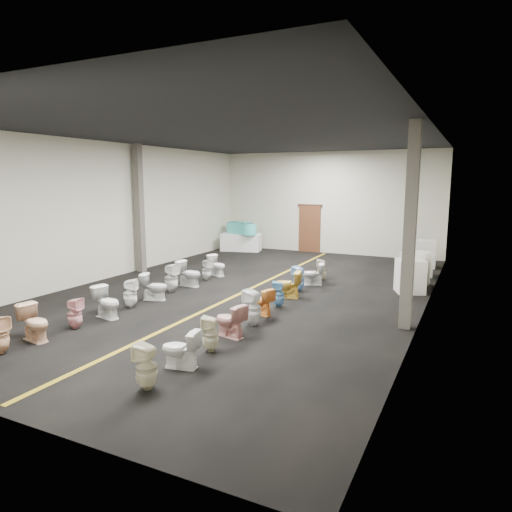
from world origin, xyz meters
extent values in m
plane|color=black|center=(0.00, 0.00, 0.00)|extent=(16.00, 16.00, 0.00)
plane|color=black|center=(0.00, 0.00, 4.50)|extent=(16.00, 16.00, 0.00)
plane|color=beige|center=(0.00, 8.00, 2.25)|extent=(10.00, 0.00, 10.00)
plane|color=beige|center=(-5.00, 0.00, 2.25)|extent=(0.00, 16.00, 16.00)
plane|color=beige|center=(5.00, 0.00, 2.25)|extent=(0.00, 16.00, 16.00)
cube|color=olive|center=(0.00, 0.00, 0.00)|extent=(0.12, 15.60, 0.01)
cube|color=#562D19|center=(-0.80, 7.94, 1.05)|extent=(1.00, 0.10, 2.10)
cube|color=#331C11|center=(-0.80, 7.95, 2.12)|extent=(1.15, 0.08, 0.10)
cube|color=#59544C|center=(-4.75, 1.00, 2.25)|extent=(0.25, 0.25, 4.50)
cube|color=#59544C|center=(4.75, -1.50, 2.25)|extent=(0.25, 0.25, 4.50)
cube|color=white|center=(-3.77, 6.88, 0.40)|extent=(1.96, 1.31, 0.80)
cube|color=#46CBC7|center=(-3.77, 6.88, 1.05)|extent=(1.37, 1.10, 0.50)
cylinder|color=#46CBC7|center=(-4.32, 7.12, 1.05)|extent=(0.66, 0.66, 0.50)
cylinder|color=#46CBC7|center=(-3.23, 6.63, 1.05)|extent=(0.66, 0.66, 0.50)
cube|color=teal|center=(-3.77, 6.88, 1.25)|extent=(1.10, 0.83, 0.20)
cube|color=silver|center=(4.40, 1.93, 0.48)|extent=(0.98, 0.98, 0.97)
cube|color=white|center=(4.40, 2.98, 0.53)|extent=(0.87, 0.87, 1.06)
cube|color=silver|center=(4.40, 4.53, 0.40)|extent=(0.86, 0.86, 0.80)
cube|color=silver|center=(4.40, 6.24, 0.51)|extent=(0.76, 0.76, 1.03)
imported|color=#E8B083|center=(-1.92, -6.45, 0.37)|extent=(0.39, 0.38, 0.75)
imported|color=#E6B38D|center=(-1.95, -5.67, 0.38)|extent=(0.80, 0.54, 0.76)
imported|color=pink|center=(-1.82, -4.76, 0.35)|extent=(0.37, 0.36, 0.70)
imported|color=white|center=(-1.76, -3.83, 0.38)|extent=(0.81, 0.56, 0.76)
imported|color=white|center=(-1.85, -2.92, 0.38)|extent=(0.45, 0.45, 0.76)
imported|color=silver|center=(-1.79, -2.02, 0.37)|extent=(0.81, 0.61, 0.74)
imported|color=white|center=(-1.90, -1.09, 0.43)|extent=(0.42, 0.41, 0.86)
imported|color=silver|center=(-1.86, -0.23, 0.40)|extent=(0.78, 0.45, 0.79)
imported|color=silver|center=(-1.82, 0.72, 0.35)|extent=(0.41, 0.41, 0.70)
imported|color=white|center=(-1.89, 1.51, 0.36)|extent=(0.80, 0.62, 0.72)
imported|color=beige|center=(1.55, -6.44, 0.38)|extent=(0.38, 0.37, 0.75)
imported|color=white|center=(1.54, -5.52, 0.35)|extent=(0.74, 0.51, 0.69)
imported|color=beige|center=(1.60, -4.62, 0.35)|extent=(0.41, 0.40, 0.70)
imported|color=#D99891|center=(1.54, -3.74, 0.36)|extent=(0.78, 0.56, 0.72)
imported|color=silver|center=(1.62, -2.83, 0.41)|extent=(0.45, 0.44, 0.82)
imported|color=#F4983C|center=(1.43, -1.98, 0.33)|extent=(0.75, 0.58, 0.67)
imported|color=#6BA9D3|center=(1.55, -1.17, 0.34)|extent=(0.41, 0.40, 0.68)
imported|color=gold|center=(1.41, -0.22, 0.39)|extent=(0.83, 0.58, 0.77)
imported|color=#7CABDD|center=(1.43, 0.62, 0.37)|extent=(0.45, 0.44, 0.75)
imported|color=silver|center=(1.53, 1.61, 0.35)|extent=(0.77, 0.58, 0.70)
imported|color=beige|center=(1.56, 2.41, 0.35)|extent=(0.41, 0.40, 0.69)
camera|label=1|loc=(6.03, -11.75, 3.26)|focal=32.00mm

